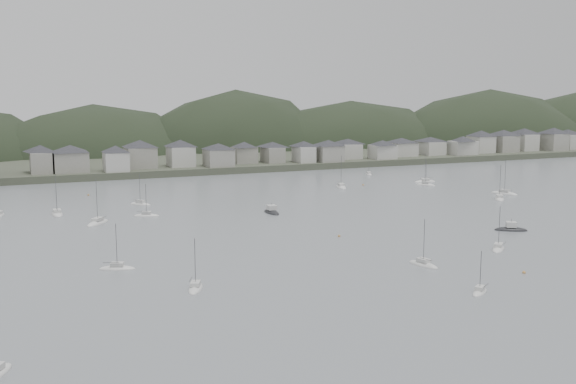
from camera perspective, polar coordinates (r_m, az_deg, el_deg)
name	(u,v)px	position (r m, az deg, el deg)	size (l,w,h in m)	color
ground	(433,271)	(140.29, 12.22, -6.62)	(900.00, 900.00, 0.00)	slate
far_shore_land	(145,150)	(414.13, -12.09, 3.54)	(900.00, 250.00, 3.00)	#383D2D
forested_ridge	(163,175)	(391.49, -10.61, 1.42)	(851.55, 103.94, 102.57)	black
waterfront_town	(296,150)	(321.95, 0.69, 3.63)	(451.48, 28.46, 12.92)	gray
sailboat_lead	(423,265)	(144.46, 11.45, -6.08)	(4.21, 8.15, 10.66)	silver
moored_fleet	(299,217)	(193.96, 0.92, -2.17)	(259.32, 172.57, 13.53)	silver
motor_launch_near	(511,229)	(185.98, 18.46, -3.05)	(8.86, 7.04, 4.02)	black
motor_launch_far	(272,212)	(201.91, -1.41, -1.71)	(3.27, 9.03, 4.13)	black
mooring_buoys	(321,219)	(191.81, 2.84, -2.31)	(183.59, 141.16, 0.70)	#BE853F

